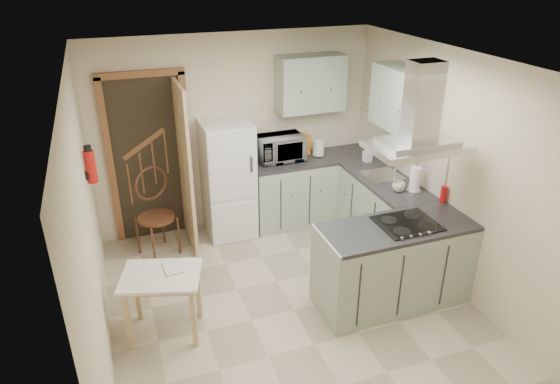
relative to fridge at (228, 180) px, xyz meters
name	(u,v)px	position (x,y,z in m)	size (l,w,h in m)	color
floor	(294,310)	(0.20, -1.80, -0.75)	(4.20, 4.20, 0.00)	#C0AE95
ceiling	(298,65)	(0.20, -1.80, 1.75)	(4.20, 4.20, 0.00)	silver
back_wall	(236,133)	(0.20, 0.30, 0.50)	(3.60, 3.60, 0.00)	beige
left_wall	(90,236)	(-1.60, -1.80, 0.50)	(4.20, 4.20, 0.00)	beige
right_wall	(457,176)	(2.00, -1.80, 0.50)	(4.20, 4.20, 0.00)	beige
doorway	(150,159)	(-0.90, 0.27, 0.30)	(1.10, 0.12, 2.10)	brown
fridge	(228,180)	(0.00, 0.00, 0.00)	(0.60, 0.60, 1.50)	white
counter_back	(291,191)	(0.86, 0.00, -0.30)	(1.08, 0.60, 0.90)	#9EB2A0
counter_right	(372,203)	(1.70, -0.68, -0.30)	(0.60, 1.95, 0.90)	#9EB2A0
splashback	(305,132)	(1.16, 0.29, 0.40)	(1.68, 0.02, 0.50)	beige
wall_cabinet_back	(310,83)	(1.15, 0.12, 1.10)	(0.85, 0.35, 0.70)	#9EB2A0
wall_cabinet_right	(404,100)	(1.82, -0.95, 1.10)	(0.35, 0.90, 0.70)	#9EB2A0
peninsula	(394,264)	(1.22, -1.98, -0.30)	(1.55, 0.65, 0.90)	#9EB2A0
hob	(407,223)	(1.32, -1.98, 0.16)	(0.58, 0.50, 0.01)	black
extractor_hood	(417,146)	(1.32, -1.98, 0.97)	(0.90, 0.55, 0.10)	silver
sink	(382,175)	(1.70, -0.85, 0.16)	(0.45, 0.40, 0.01)	silver
fire_extinguisher	(91,167)	(-1.54, -0.90, 0.75)	(0.10, 0.10, 0.32)	#B2140F
drop_leaf_table	(164,304)	(-1.07, -1.68, -0.42)	(0.71, 0.54, 0.67)	#D9CB85
bentwood_chair	(156,218)	(-0.95, -0.23, -0.26)	(0.44, 0.44, 0.99)	#4B3219
microwave	(280,148)	(0.72, 0.06, 0.31)	(0.59, 0.40, 0.32)	black
kettle	(318,148)	(1.24, 0.01, 0.26)	(0.15, 0.15, 0.23)	white
cereal_box	(305,144)	(1.11, 0.17, 0.28)	(0.07, 0.18, 0.27)	orange
soap_bottle	(368,154)	(1.76, -0.38, 0.26)	(0.10, 0.10, 0.21)	#B0B3BD
paper_towel	(415,179)	(1.82, -1.34, 0.30)	(0.12, 0.12, 0.30)	white
cup	(399,187)	(1.65, -1.29, 0.20)	(0.14, 0.14, 0.11)	silver
red_bottle	(443,194)	(1.95, -1.69, 0.24)	(0.07, 0.07, 0.19)	red
book	(164,266)	(-1.03, -1.63, -0.03)	(0.17, 0.23, 0.10)	#9C4334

